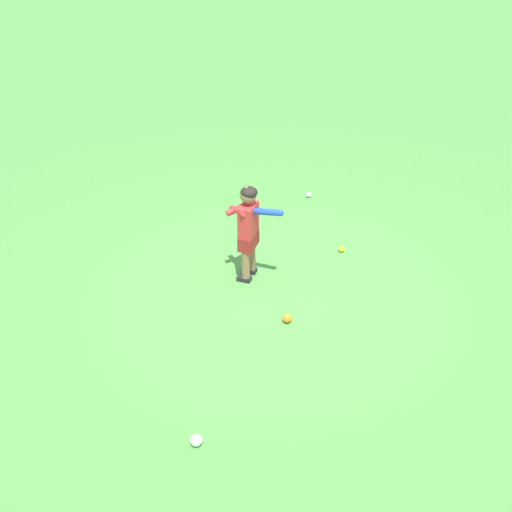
# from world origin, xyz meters

# --- Properties ---
(ground_plane) EXTENTS (40.00, 40.00, 0.00)m
(ground_plane) POSITION_xyz_m (0.00, 0.00, 0.00)
(ground_plane) COLOR #519942
(child_batter) EXTENTS (0.53, 0.45, 1.08)m
(child_batter) POSITION_xyz_m (0.18, -0.36, 0.65)
(child_batter) COLOR #232328
(child_batter) RESTS_ON ground
(play_ball_midfield) EXTENTS (0.07, 0.07, 0.07)m
(play_ball_midfield) POSITION_xyz_m (-0.99, -0.56, 0.04)
(play_ball_midfield) COLOR yellow
(play_ball_midfield) RESTS_ON ground
(play_ball_center_lawn) EXTENTS (0.08, 0.08, 0.08)m
(play_ball_center_lawn) POSITION_xyz_m (-1.08, -1.97, 0.04)
(play_ball_center_lawn) COLOR white
(play_ball_center_lawn) RESTS_ON ground
(play_ball_near_batter) EXTENTS (0.10, 0.10, 0.10)m
(play_ball_near_batter) POSITION_xyz_m (1.17, 1.78, 0.05)
(play_ball_near_batter) COLOR white
(play_ball_near_batter) RESTS_ON ground
(play_ball_far_left) EXTENTS (0.09, 0.09, 0.09)m
(play_ball_far_left) POSITION_xyz_m (0.02, 0.51, 0.05)
(play_ball_far_left) COLOR orange
(play_ball_far_left) RESTS_ON ground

